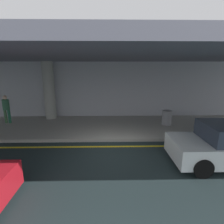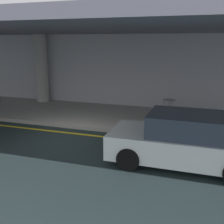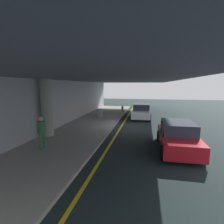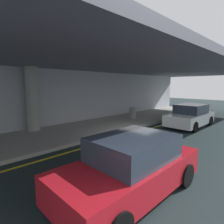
# 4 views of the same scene
# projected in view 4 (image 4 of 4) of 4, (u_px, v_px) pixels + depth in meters

# --- Properties ---
(ground_plane) EXTENTS (60.00, 60.00, 0.00)m
(ground_plane) POSITION_uv_depth(u_px,v_px,m) (140.00, 135.00, 10.27)
(ground_plane) COLOR #1F2C2E
(sidewalk) EXTENTS (26.00, 4.20, 0.15)m
(sidewalk) POSITION_uv_depth(u_px,v_px,m) (103.00, 125.00, 12.44)
(sidewalk) COLOR #A4A399
(sidewalk) RESTS_ON ground
(lane_stripe_yellow) EXTENTS (26.00, 0.14, 0.01)m
(lane_stripe_yellow) POSITION_uv_depth(u_px,v_px,m) (134.00, 133.00, 10.60)
(lane_stripe_yellow) COLOR yellow
(lane_stripe_yellow) RESTS_ON ground
(support_column_left_mid) EXTENTS (0.71, 0.71, 3.65)m
(support_column_left_mid) POSITION_uv_depth(u_px,v_px,m) (32.00, 99.00, 10.54)
(support_column_left_mid) COLOR #9DA098
(support_column_left_mid) RESTS_ON sidewalk
(ceiling_overhang) EXTENTS (28.00, 13.20, 0.30)m
(ceiling_overhang) POSITION_uv_depth(u_px,v_px,m) (108.00, 66.00, 11.53)
(ceiling_overhang) COLOR slate
(ceiling_overhang) RESTS_ON support_column_far_left
(terminal_back_wall) EXTENTS (26.00, 0.30, 3.80)m
(terminal_back_wall) POSITION_uv_depth(u_px,v_px,m) (83.00, 97.00, 13.76)
(terminal_back_wall) COLOR #AEB3BB
(terminal_back_wall) RESTS_ON ground
(car_white) EXTENTS (4.10, 1.92, 1.50)m
(car_white) POSITION_uv_depth(u_px,v_px,m) (190.00, 116.00, 12.32)
(car_white) COLOR silver
(car_white) RESTS_ON ground
(car_red) EXTENTS (4.10, 1.92, 1.50)m
(car_red) POSITION_uv_depth(u_px,v_px,m) (131.00, 167.00, 4.67)
(car_red) COLOR red
(car_red) RESTS_ON ground
(suitcase_upright_primary) EXTENTS (0.36, 0.22, 0.90)m
(suitcase_upright_primary) POSITION_uv_depth(u_px,v_px,m) (179.00, 111.00, 16.63)
(suitcase_upright_primary) COLOR olive
(suitcase_upright_primary) RESTS_ON sidewalk
(trash_bin_steel) EXTENTS (0.56, 0.56, 0.85)m
(trash_bin_steel) POSITION_uv_depth(u_px,v_px,m) (133.00, 113.00, 14.63)
(trash_bin_steel) COLOR gray
(trash_bin_steel) RESTS_ON sidewalk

